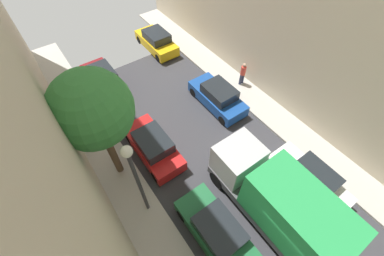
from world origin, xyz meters
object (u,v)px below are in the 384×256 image
pedestrian (243,73)px  parked_car_right_3 (157,41)px  parked_car_left_4 (153,146)px  parked_car_left_5 (103,79)px  parked_car_right_2 (218,97)px  potted_plant_3 (85,140)px  delivery_truck (278,202)px  street_tree_0 (92,110)px  lamp_post (135,174)px  parked_car_left_3 (217,231)px  parked_car_right_1 (309,179)px

pedestrian → parked_car_right_3: bearing=109.7°
parked_car_left_4 → parked_car_left_5: size_ratio=1.00×
parked_car_left_5 → pedestrian: 9.74m
pedestrian → parked_car_left_5: bearing=145.5°
parked_car_left_5 → parked_car_right_2: 8.08m
parked_car_right_3 → potted_plant_3: size_ratio=5.02×
delivery_truck → potted_plant_3: (-5.64, 9.14, -1.19)m
street_tree_0 → potted_plant_3: size_ratio=7.82×
delivery_truck → street_tree_0: bearing=126.5°
lamp_post → street_tree_0: bearing=94.1°
parked_car_left_4 → parked_car_left_3: bearing=-90.0°
parked_car_left_3 → parked_car_right_3: size_ratio=1.00×
parked_car_right_3 → street_tree_0: street_tree_0 is taller
parked_car_left_4 → potted_plant_3: 4.04m
parked_car_right_3 → delivery_truck: bearing=-100.1°
parked_car_right_2 → potted_plant_3: 8.55m
parked_car_left_3 → street_tree_0: size_ratio=0.64×
parked_car_right_1 → street_tree_0: (-7.49, 6.48, 4.26)m
parked_car_left_4 → street_tree_0: street_tree_0 is taller
parked_car_left_3 → parked_car_right_2: 8.45m
lamp_post → parked_car_left_4: bearing=54.2°
parked_car_left_5 → parked_car_right_3: (5.40, 1.82, 0.00)m
parked_car_right_1 → parked_car_right_2: bearing=90.0°
parked_car_left_4 → potted_plant_3: bearing=136.8°
parked_car_left_3 → parked_car_left_5: size_ratio=1.00×
parked_car_right_2 → potted_plant_3: (-8.34, 1.85, -0.12)m
parked_car_left_4 → parked_car_left_5: same height
parked_car_left_3 → potted_plant_3: size_ratio=5.02×
parked_car_right_3 → pedestrian: size_ratio=2.44×
parked_car_left_3 → pedestrian: size_ratio=2.44×
parked_car_left_3 → street_tree_0: (-2.09, 5.69, 4.26)m
parked_car_right_1 → parked_car_right_2: size_ratio=1.00×
parked_car_right_2 → lamp_post: size_ratio=0.79×
delivery_truck → parked_car_right_2: bearing=69.7°
parked_car_right_2 → delivery_truck: 7.85m
parked_car_left_3 → potted_plant_3: bearing=109.4°
parked_car_left_4 → lamp_post: size_ratio=0.79×
parked_car_right_2 → parked_car_right_3: (0.00, 7.83, 0.00)m
parked_car_left_4 → parked_car_right_3: (5.40, 8.74, 0.00)m
pedestrian → parked_car_right_2: bearing=-169.1°
pedestrian → lamp_post: bearing=-157.8°
parked_car_left_5 → pedestrian: (8.03, -5.51, 0.35)m
street_tree_0 → lamp_post: size_ratio=1.23×
parked_car_left_4 → lamp_post: bearing=-125.8°
parked_car_left_3 → parked_car_right_3: (5.40, 14.34, 0.00)m
delivery_truck → pedestrian: 9.47m
parked_car_left_5 → lamp_post: (-1.90, -9.56, 2.95)m
lamp_post → parked_car_right_2: bearing=25.9°
parked_car_right_1 → potted_plant_3: size_ratio=5.02×
parked_car_left_5 → parked_car_right_2: (5.40, -6.01, 0.00)m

